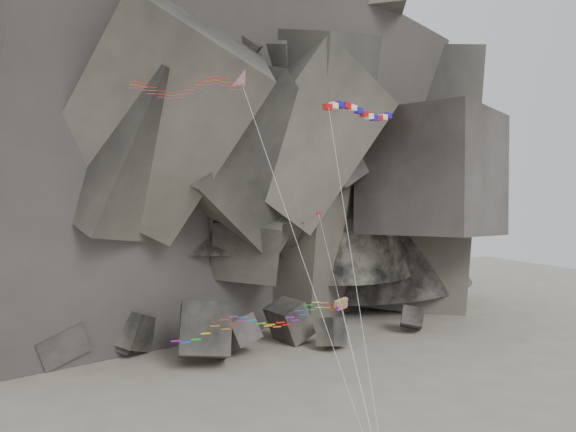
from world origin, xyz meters
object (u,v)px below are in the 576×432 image
object	(u,v)px
banner_kite	(360,113)
pennant_kite	(335,284)
delta_kite	(182,86)
parafoil_kite	(255,321)

from	to	relation	value
banner_kite	pennant_kite	bearing A→B (deg)	-159.11
pennant_kite	banner_kite	bearing A→B (deg)	26.54
pennant_kite	delta_kite	bearing A→B (deg)	141.90
banner_kite	pennant_kite	world-z (taller)	banner_kite
delta_kite	parafoil_kite	size ratio (longest dim) A/B	2.12
parafoil_kite	pennant_kite	xyz separation A→B (m)	(7.08, -0.12, 2.60)
delta_kite	banner_kite	size ratio (longest dim) A/B	1.08
delta_kite	banner_kite	distance (m)	16.87
parafoil_kite	pennant_kite	distance (m)	7.55
banner_kite	pennant_kite	distance (m)	16.58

